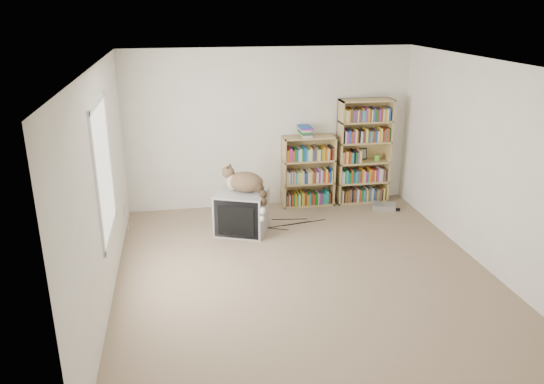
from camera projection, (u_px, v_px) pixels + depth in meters
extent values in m
cube|color=gray|center=(306.00, 275.00, 6.41)|extent=(4.50, 5.00, 0.01)
cube|color=white|center=(270.00, 129.00, 8.31)|extent=(4.50, 0.02, 2.50)
cube|color=white|center=(394.00, 287.00, 3.68)|extent=(4.50, 0.02, 2.50)
cube|color=white|center=(102.00, 189.00, 5.62)|extent=(0.02, 5.00, 2.50)
cube|color=white|center=(490.00, 167.00, 6.37)|extent=(0.02, 5.00, 2.50)
cube|color=white|center=(311.00, 65.00, 5.57)|extent=(4.50, 5.00, 0.02)
cube|color=white|center=(104.00, 170.00, 5.76)|extent=(0.02, 1.22, 1.52)
cube|color=#AAA9AC|center=(242.00, 212.00, 7.57)|extent=(0.87, 0.83, 0.60)
cube|color=black|center=(236.00, 220.00, 7.30)|extent=(0.60, 0.26, 0.55)
cube|color=black|center=(236.00, 221.00, 7.28)|extent=(0.48, 0.20, 0.42)
cube|color=black|center=(244.00, 209.00, 7.70)|extent=(0.51, 0.47, 0.36)
ellipsoid|color=#352415|center=(245.00, 182.00, 7.46)|extent=(0.62, 0.54, 0.29)
ellipsoid|color=#352415|center=(254.00, 183.00, 7.43)|extent=(0.32, 0.34, 0.21)
ellipsoid|color=tan|center=(233.00, 182.00, 7.49)|extent=(0.27, 0.27, 0.23)
ellipsoid|color=#352415|center=(228.00, 172.00, 7.48)|extent=(0.24, 0.24, 0.17)
sphere|color=beige|center=(224.00, 174.00, 7.50)|extent=(0.10, 0.10, 0.07)
cone|color=black|center=(227.00, 168.00, 7.41)|extent=(0.10, 0.10, 0.09)
cone|color=black|center=(230.00, 166.00, 7.50)|extent=(0.10, 0.10, 0.09)
cube|color=#A68753|center=(339.00, 153.00, 8.48)|extent=(0.02, 0.30, 1.69)
cube|color=#A68753|center=(388.00, 151.00, 8.62)|extent=(0.02, 0.30, 1.69)
cube|color=#A68753|center=(361.00, 150.00, 8.68)|extent=(0.85, 0.03, 1.69)
cube|color=#A68753|center=(367.00, 100.00, 8.27)|extent=(0.85, 0.30, 0.02)
cube|color=#A68753|center=(361.00, 200.00, 8.83)|extent=(0.85, 0.30, 0.03)
cube|color=#A68753|center=(362.00, 181.00, 8.72)|extent=(0.85, 0.30, 0.03)
cube|color=#A68753|center=(363.00, 162.00, 8.61)|extent=(0.85, 0.30, 0.02)
cube|color=#A68753|center=(364.00, 142.00, 8.50)|extent=(0.85, 0.30, 0.02)
cube|color=#A68753|center=(366.00, 121.00, 8.38)|extent=(0.85, 0.30, 0.02)
cube|color=#AE3717|center=(361.00, 194.00, 8.80)|extent=(0.77, 0.24, 0.19)
cube|color=#1947A6|center=(362.00, 175.00, 8.68)|extent=(0.77, 0.24, 0.19)
cube|color=#126820|center=(364.00, 155.00, 8.57)|extent=(0.77, 0.24, 0.19)
cube|color=beige|center=(365.00, 135.00, 8.46)|extent=(0.77, 0.24, 0.19)
cube|color=black|center=(366.00, 115.00, 8.35)|extent=(0.77, 0.24, 0.19)
cube|color=#A68753|center=(284.00, 172.00, 8.42)|extent=(0.03, 0.30, 1.14)
cube|color=#A68753|center=(332.00, 170.00, 8.56)|extent=(0.02, 0.30, 1.14)
cube|color=#A68753|center=(306.00, 169.00, 8.62)|extent=(0.83, 0.03, 1.14)
cube|color=#A68753|center=(309.00, 137.00, 8.30)|extent=(0.83, 0.30, 0.02)
cube|color=#A68753|center=(307.00, 204.00, 8.68)|extent=(0.83, 0.30, 0.03)
cube|color=#A68753|center=(308.00, 182.00, 8.55)|extent=(0.83, 0.30, 0.03)
cube|color=#A68753|center=(309.00, 160.00, 8.43)|extent=(0.83, 0.30, 0.02)
cube|color=#AE3717|center=(308.00, 197.00, 8.64)|extent=(0.75, 0.24, 0.19)
cube|color=#1947A6|center=(308.00, 176.00, 8.52)|extent=(0.75, 0.24, 0.19)
cube|color=#126820|center=(309.00, 153.00, 8.39)|extent=(0.75, 0.24, 0.19)
cube|color=#AE3717|center=(305.00, 131.00, 8.29)|extent=(0.20, 0.26, 0.17)
cylinder|color=#5AB634|center=(377.00, 157.00, 8.63)|extent=(0.09, 0.09, 0.10)
cube|color=black|center=(362.00, 154.00, 8.67)|extent=(0.14, 0.05, 0.19)
cube|color=#B2B2B7|center=(384.00, 206.00, 8.48)|extent=(0.44, 0.38, 0.08)
cube|color=silver|center=(125.00, 209.00, 7.61)|extent=(0.01, 0.08, 0.13)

